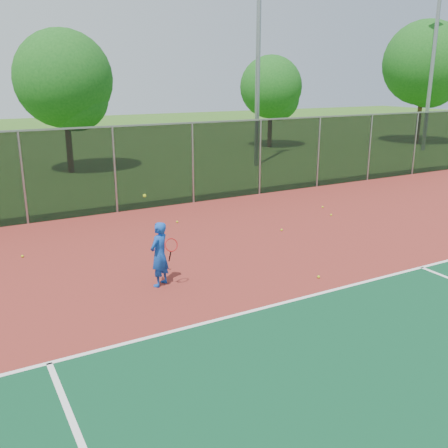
{
  "coord_description": "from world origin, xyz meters",
  "views": [
    {
      "loc": [
        -8.0,
        -4.8,
        4.58
      ],
      "look_at": [
        -2.55,
        5.0,
        1.3
      ],
      "focal_mm": 40.0,
      "sensor_mm": 36.0,
      "label": 1
    }
  ],
  "objects": [
    {
      "name": "floodlight_n",
      "position": [
        6.7,
        18.03,
        6.79
      ],
      "size": [
        0.9,
        0.4,
        12.03
      ],
      "color": "gray",
      "rests_on": "ground"
    },
    {
      "name": "practice_ball_5",
      "position": [
        -1.7,
        9.7,
        0.06
      ],
      "size": [
        0.07,
        0.07,
        0.07
      ],
      "primitive_type": "sphere",
      "color": "#B6C817",
      "rests_on": "court_apron"
    },
    {
      "name": "tennis_player",
      "position": [
        -4.13,
        5.16,
        0.77
      ],
      "size": [
        0.66,
        0.71,
        2.15
      ],
      "color": "#1246AF",
      "rests_on": "court_apron"
    },
    {
      "name": "floodlight_ne",
      "position": [
        19.58,
        17.68,
        6.79
      ],
      "size": [
        0.9,
        0.4,
        12.03
      ],
      "color": "gray",
      "rests_on": "ground"
    },
    {
      "name": "tree_back_mid",
      "position": [
        11.77,
        24.01,
        3.84
      ],
      "size": [
        4.17,
        4.17,
        6.12
      ],
      "color": "#3A2215",
      "rests_on": "ground"
    },
    {
      "name": "tree_back_right",
      "position": [
        22.19,
        20.3,
        5.36
      ],
      "size": [
        5.81,
        5.81,
        8.53
      ],
      "color": "#3A2215",
      "rests_on": "ground"
    },
    {
      "name": "practice_ball_2",
      "position": [
        3.75,
        8.9,
        0.06
      ],
      "size": [
        0.07,
        0.07,
        0.07
      ],
      "primitive_type": "sphere",
      "color": "#B6C817",
      "rests_on": "court_apron"
    },
    {
      "name": "tree_back_left",
      "position": [
        -2.5,
        20.85,
        4.34
      ],
      "size": [
        4.71,
        4.71,
        6.92
      ],
      "color": "#3A2215",
      "rests_on": "ground"
    },
    {
      "name": "practice_ball_4",
      "position": [
        -0.69,
        3.72,
        0.06
      ],
      "size": [
        0.07,
        0.07,
        0.07
      ],
      "primitive_type": "sphere",
      "color": "#B6C817",
      "rests_on": "court_apron"
    },
    {
      "name": "fence_back",
      "position": [
        0.0,
        12.0,
        1.56
      ],
      "size": [
        30.0,
        0.06,
        3.03
      ],
      "color": "black",
      "rests_on": "court_apron"
    },
    {
      "name": "court_apron",
      "position": [
        0.0,
        2.0,
        0.01
      ],
      "size": [
        30.0,
        20.0,
        0.02
      ],
      "primitive_type": "cube",
      "color": "maroon",
      "rests_on": "ground"
    },
    {
      "name": "practice_ball_6",
      "position": [
        0.77,
        7.28,
        0.06
      ],
      "size": [
        0.07,
        0.07,
        0.07
      ],
      "primitive_type": "sphere",
      "color": "#B6C817",
      "rests_on": "court_apron"
    },
    {
      "name": "practice_ball_1",
      "position": [
        3.3,
        7.9,
        0.06
      ],
      "size": [
        0.07,
        0.07,
        0.07
      ],
      "primitive_type": "sphere",
      "color": "#B6C817",
      "rests_on": "court_apron"
    },
    {
      "name": "practice_ball_7",
      "position": [
        -6.63,
        8.66,
        0.06
      ],
      "size": [
        0.07,
        0.07,
        0.07
      ],
      "primitive_type": "sphere",
      "color": "#B6C817",
      "rests_on": "court_apron"
    }
  ]
}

